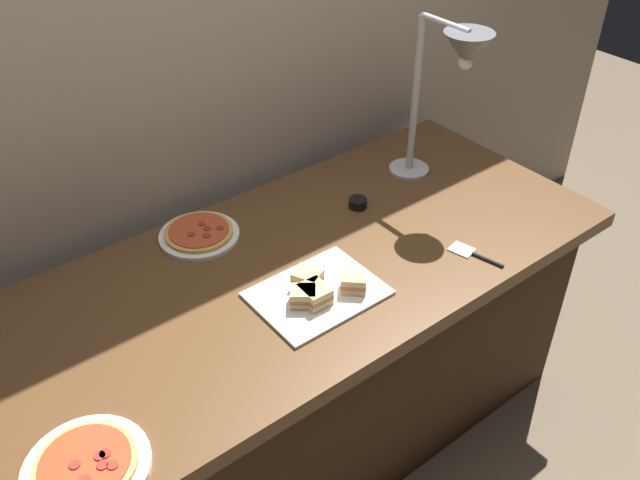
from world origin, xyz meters
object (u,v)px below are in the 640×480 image
Objects in this scene: sauce_cup_near at (358,202)px; heat_lamp at (455,65)px; pizza_plate_center at (86,466)px; pizza_plate_front at (199,234)px; serving_spatula at (474,255)px; sandwich_platter at (318,291)px.

heat_lamp is at bearing -17.00° from sauce_cup_near.
pizza_plate_front is at bearing 43.61° from pizza_plate_center.
pizza_plate_front is 1.42× the size of serving_spatula.
heat_lamp is at bearing 59.43° from serving_spatula.
serving_spatula is at bearing -75.83° from sauce_cup_near.
serving_spatula is at bearing -120.57° from heat_lamp.
pizza_plate_center is at bearing 179.52° from serving_spatula.
sandwich_platter is at bearing -164.98° from heat_lamp.
pizza_plate_center is at bearing -167.40° from heat_lamp.
pizza_plate_center is at bearing -169.68° from sandwich_platter.
pizza_plate_front is at bearing 104.88° from sandwich_platter.
pizza_plate_front is 0.52m from sauce_cup_near.
sauce_cup_near is (-0.29, 0.09, -0.42)m from heat_lamp.
sauce_cup_near is 0.42m from serving_spatula.
sandwich_platter reaches higher than pizza_plate_center.
sauce_cup_near is at bearing 35.64° from sandwich_platter.
pizza_plate_center and sauce_cup_near have the same top height.
serving_spatula is (0.10, -0.41, -0.01)m from sauce_cup_near.
sandwich_platter is at bearing 163.52° from serving_spatula.
pizza_plate_front and pizza_plate_center have the same top height.
serving_spatula is (-0.19, -0.32, -0.43)m from heat_lamp.
heat_lamp is 2.28× the size of pizza_plate_front.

